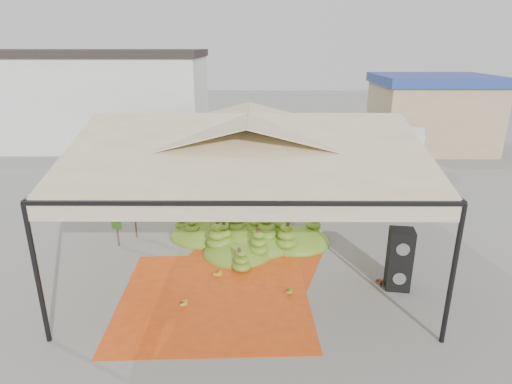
{
  "coord_description": "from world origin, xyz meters",
  "views": [
    {
      "loc": [
        0.26,
        -11.22,
        5.74
      ],
      "look_at": [
        0.2,
        1.5,
        1.3
      ],
      "focal_mm": 30.0,
      "sensor_mm": 36.0,
      "label": 1
    }
  ],
  "objects_px": {
    "banana_heap": "(252,223)",
    "truck_right": "(364,143)",
    "truck_left": "(205,140)",
    "speaker_stack": "(399,259)",
    "vendor": "(284,187)"
  },
  "relations": [
    {
      "from": "speaker_stack",
      "to": "vendor",
      "type": "relative_size",
      "value": 0.87
    },
    {
      "from": "truck_left",
      "to": "truck_right",
      "type": "distance_m",
      "value": 7.57
    },
    {
      "from": "vendor",
      "to": "truck_left",
      "type": "bearing_deg",
      "value": -34.21
    },
    {
      "from": "banana_heap",
      "to": "truck_right",
      "type": "relative_size",
      "value": 0.85
    },
    {
      "from": "speaker_stack",
      "to": "truck_left",
      "type": "distance_m",
      "value": 11.99
    },
    {
      "from": "banana_heap",
      "to": "speaker_stack",
      "type": "xyz_separation_m",
      "value": [
        3.63,
        -2.73,
        0.23
      ]
    },
    {
      "from": "banana_heap",
      "to": "vendor",
      "type": "xyz_separation_m",
      "value": [
        1.13,
        2.47,
        0.34
      ]
    },
    {
      "from": "speaker_stack",
      "to": "truck_right",
      "type": "bearing_deg",
      "value": 89.82
    },
    {
      "from": "banana_heap",
      "to": "speaker_stack",
      "type": "distance_m",
      "value": 4.55
    },
    {
      "from": "vendor",
      "to": "speaker_stack",
      "type": "bearing_deg",
      "value": 138.17
    },
    {
      "from": "truck_left",
      "to": "banana_heap",
      "type": "bearing_deg",
      "value": -66.06
    },
    {
      "from": "truck_right",
      "to": "truck_left",
      "type": "bearing_deg",
      "value": -157.18
    },
    {
      "from": "speaker_stack",
      "to": "vendor",
      "type": "xyz_separation_m",
      "value": [
        -2.5,
        5.2,
        0.11
      ]
    },
    {
      "from": "banana_heap",
      "to": "truck_right",
      "type": "bearing_deg",
      "value": 56.84
    },
    {
      "from": "truck_right",
      "to": "banana_heap",
      "type": "bearing_deg",
      "value": -103.27
    }
  ]
}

